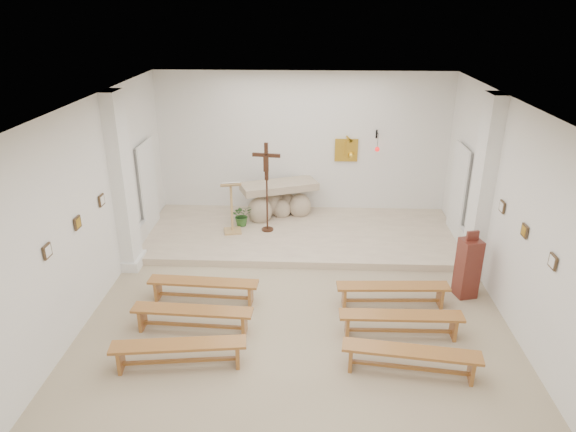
{
  "coord_description": "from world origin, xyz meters",
  "views": [
    {
      "loc": [
        0.19,
        -7.07,
        4.94
      ],
      "look_at": [
        -0.2,
        1.6,
        1.31
      ],
      "focal_mm": 32.0,
      "sensor_mm": 36.0,
      "label": 1
    }
  ],
  "objects_px": {
    "altar": "(278,202)",
    "bench_left_third": "(179,349)",
    "bench_left_front": "(203,286)",
    "bench_right_third": "(411,356)",
    "crucifix_stand": "(267,181)",
    "donation_pedestal": "(468,268)",
    "bench_right_second": "(401,320)",
    "bench_right_front": "(393,290)",
    "bench_left_second": "(192,314)",
    "lectern": "(232,207)"
  },
  "relations": [
    {
      "from": "lectern",
      "to": "bench_left_third",
      "type": "bearing_deg",
      "value": -104.1
    },
    {
      "from": "bench_left_front",
      "to": "bench_right_second",
      "type": "height_order",
      "value": "same"
    },
    {
      "from": "bench_right_front",
      "to": "bench_right_third",
      "type": "height_order",
      "value": "same"
    },
    {
      "from": "bench_right_third",
      "to": "altar",
      "type": "bearing_deg",
      "value": 119.34
    },
    {
      "from": "bench_right_third",
      "to": "bench_left_front",
      "type": "bearing_deg",
      "value": 158.79
    },
    {
      "from": "lectern",
      "to": "bench_left_third",
      "type": "xyz_separation_m",
      "value": [
        -0.13,
        -4.45,
        -0.46
      ]
    },
    {
      "from": "crucifix_stand",
      "to": "bench_right_front",
      "type": "height_order",
      "value": "crucifix_stand"
    },
    {
      "from": "bench_left_third",
      "to": "lectern",
      "type": "bearing_deg",
      "value": 81.42
    },
    {
      "from": "bench_left_second",
      "to": "bench_right_front",
      "type": "bearing_deg",
      "value": 17.89
    },
    {
      "from": "donation_pedestal",
      "to": "bench_right_front",
      "type": "relative_size",
      "value": 0.65
    },
    {
      "from": "bench_left_front",
      "to": "altar",
      "type": "bearing_deg",
      "value": 76.29
    },
    {
      "from": "crucifix_stand",
      "to": "donation_pedestal",
      "type": "relative_size",
      "value": 1.59
    },
    {
      "from": "donation_pedestal",
      "to": "bench_left_front",
      "type": "height_order",
      "value": "donation_pedestal"
    },
    {
      "from": "donation_pedestal",
      "to": "bench_right_second",
      "type": "height_order",
      "value": "donation_pedestal"
    },
    {
      "from": "altar",
      "to": "bench_left_second",
      "type": "bearing_deg",
      "value": -124.95
    },
    {
      "from": "bench_left_front",
      "to": "bench_right_second",
      "type": "relative_size",
      "value": 1.01
    },
    {
      "from": "lectern",
      "to": "bench_left_second",
      "type": "distance_m",
      "value": 3.58
    },
    {
      "from": "bench_right_third",
      "to": "bench_right_second",
      "type": "bearing_deg",
      "value": 97.21
    },
    {
      "from": "altar",
      "to": "bench_left_third",
      "type": "xyz_separation_m",
      "value": [
        -1.1,
        -5.46,
        -0.2
      ]
    },
    {
      "from": "altar",
      "to": "bench_right_third",
      "type": "relative_size",
      "value": 0.97
    },
    {
      "from": "donation_pedestal",
      "to": "bench_left_third",
      "type": "distance_m",
      "value": 5.19
    },
    {
      "from": "bench_right_third",
      "to": "bench_right_front",
      "type": "bearing_deg",
      "value": 97.21
    },
    {
      "from": "altar",
      "to": "bench_right_third",
      "type": "bearing_deg",
      "value": -89.26
    },
    {
      "from": "bench_left_second",
      "to": "bench_left_third",
      "type": "relative_size",
      "value": 0.99
    },
    {
      "from": "bench_right_front",
      "to": "bench_left_third",
      "type": "xyz_separation_m",
      "value": [
        -3.32,
        -1.8,
        0.0
      ]
    },
    {
      "from": "donation_pedestal",
      "to": "bench_left_second",
      "type": "relative_size",
      "value": 0.65
    },
    {
      "from": "donation_pedestal",
      "to": "bench_right_front",
      "type": "bearing_deg",
      "value": -177.62
    },
    {
      "from": "lectern",
      "to": "bench_right_third",
      "type": "bearing_deg",
      "value": -66.8
    },
    {
      "from": "lectern",
      "to": "crucifix_stand",
      "type": "xyz_separation_m",
      "value": [
        0.77,
        0.14,
        0.56
      ]
    },
    {
      "from": "altar",
      "to": "bench_left_second",
      "type": "height_order",
      "value": "altar"
    },
    {
      "from": "bench_left_third",
      "to": "bench_left_second",
      "type": "bearing_deg",
      "value": 83.1
    },
    {
      "from": "bench_left_second",
      "to": "bench_right_second",
      "type": "relative_size",
      "value": 1.0
    },
    {
      "from": "bench_left_front",
      "to": "bench_left_third",
      "type": "bearing_deg",
      "value": -86.98
    },
    {
      "from": "altar",
      "to": "bench_right_front",
      "type": "relative_size",
      "value": 0.98
    },
    {
      "from": "altar",
      "to": "crucifix_stand",
      "type": "xyz_separation_m",
      "value": [
        -0.2,
        -0.87,
        0.82
      ]
    },
    {
      "from": "bench_right_front",
      "to": "donation_pedestal",
      "type": "bearing_deg",
      "value": 14.22
    },
    {
      "from": "crucifix_stand",
      "to": "bench_right_second",
      "type": "height_order",
      "value": "crucifix_stand"
    },
    {
      "from": "lectern",
      "to": "bench_left_front",
      "type": "relative_size",
      "value": 0.64
    },
    {
      "from": "bench_left_front",
      "to": "bench_left_second",
      "type": "bearing_deg",
      "value": -86.98
    },
    {
      "from": "altar",
      "to": "bench_right_second",
      "type": "bearing_deg",
      "value": -85.44
    },
    {
      "from": "bench_left_third",
      "to": "bench_right_second",
      "type": "bearing_deg",
      "value": 8.24
    },
    {
      "from": "bench_left_front",
      "to": "bench_right_third",
      "type": "xyz_separation_m",
      "value": [
        3.32,
        -1.8,
        0.0
      ]
    },
    {
      "from": "altar",
      "to": "bench_right_second",
      "type": "relative_size",
      "value": 0.98
    },
    {
      "from": "bench_left_second",
      "to": "bench_right_second",
      "type": "xyz_separation_m",
      "value": [
        3.32,
        0.0,
        0.0
      ]
    },
    {
      "from": "crucifix_stand",
      "to": "altar",
      "type": "bearing_deg",
      "value": 86.13
    },
    {
      "from": "bench_left_front",
      "to": "donation_pedestal",
      "type": "bearing_deg",
      "value": 8.07
    },
    {
      "from": "bench_right_second",
      "to": "lectern",
      "type": "bearing_deg",
      "value": 131.25
    },
    {
      "from": "crucifix_stand",
      "to": "bench_left_front",
      "type": "distance_m",
      "value": 3.11
    },
    {
      "from": "lectern",
      "to": "bench_right_second",
      "type": "height_order",
      "value": "lectern"
    },
    {
      "from": "bench_right_second",
      "to": "bench_left_third",
      "type": "distance_m",
      "value": 3.44
    }
  ]
}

